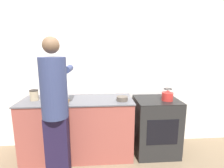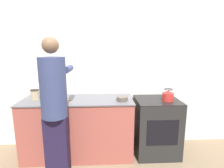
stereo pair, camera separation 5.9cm
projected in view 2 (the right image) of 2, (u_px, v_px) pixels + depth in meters
The scene contains 10 objects.
ground_plane at pixel (102, 165), 2.55m from camera, with size 12.00×12.00×0.00m, color #7A664C.
wall_back at pixel (102, 71), 2.95m from camera, with size 8.00×0.05×2.60m.
counter at pixel (78, 127), 2.73m from camera, with size 1.67×0.62×0.92m.
oven at pixel (156, 126), 2.80m from camera, with size 0.66×0.61×0.89m.
person at pixel (55, 106), 2.11m from camera, with size 0.35×0.59×1.80m.
cutting_board at pixel (59, 101), 2.51m from camera, with size 0.28×0.19×0.02m.
knife at pixel (60, 101), 2.51m from camera, with size 0.23×0.06×0.01m.
kettle at pixel (168, 96), 2.63m from camera, with size 0.17×0.17×0.19m.
bowl_prep at pixel (122, 99), 2.56m from camera, with size 0.17×0.17×0.06m.
canister_jar at pixel (35, 95), 2.61m from camera, with size 0.12×0.12×0.16m.
Camera 2 is at (0.03, -2.27, 1.66)m, focal length 28.00 mm.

